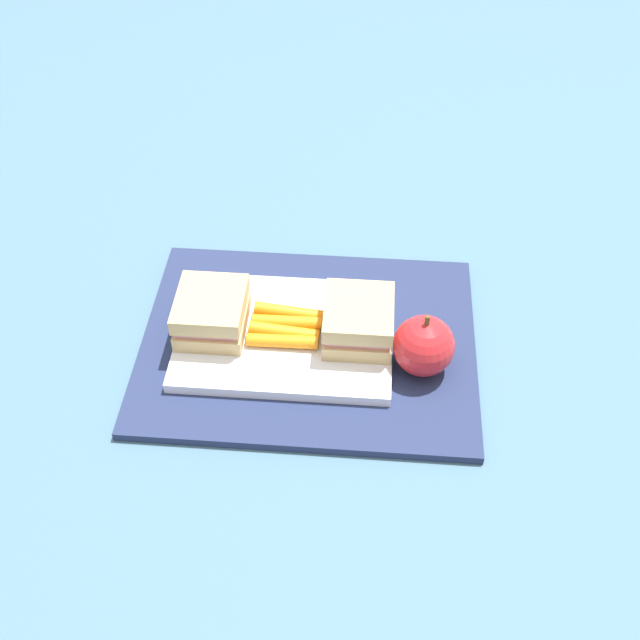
{
  "coord_description": "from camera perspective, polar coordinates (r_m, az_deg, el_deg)",
  "views": [
    {
      "loc": [
        0.06,
        -0.58,
        0.64
      ],
      "look_at": [
        0.01,
        0.0,
        0.04
      ],
      "focal_mm": 44.23,
      "sensor_mm": 36.0,
      "label": 1
    }
  ],
  "objects": [
    {
      "name": "carrot_sticks_bundle",
      "position": [
        0.84,
        -2.51,
        -0.48
      ],
      "size": [
        0.08,
        0.06,
        0.02
      ],
      "color": "orange",
      "rests_on": "food_tray"
    },
    {
      "name": "apple",
      "position": [
        0.81,
        7.51,
        -1.86
      ],
      "size": [
        0.06,
        0.06,
        0.08
      ],
      "color": "red",
      "rests_on": "lunchbag_mat"
    },
    {
      "name": "food_tray",
      "position": [
        0.85,
        -2.52,
        -1.08
      ],
      "size": [
        0.23,
        0.17,
        0.01
      ],
      "primitive_type": "cube",
      "color": "white",
      "rests_on": "lunchbag_mat"
    },
    {
      "name": "sandwich_half_left",
      "position": [
        0.84,
        -7.86,
        0.53
      ],
      "size": [
        0.07,
        0.08,
        0.04
      ],
      "color": "tan",
      "rests_on": "food_tray"
    },
    {
      "name": "sandwich_half_right",
      "position": [
        0.83,
        2.8,
        -0.06
      ],
      "size": [
        0.07,
        0.08,
        0.04
      ],
      "color": "tan",
      "rests_on": "food_tray"
    },
    {
      "name": "lunchbag_mat",
      "position": [
        0.86,
        -0.83,
        -1.68
      ],
      "size": [
        0.36,
        0.28,
        0.01
      ],
      "primitive_type": "cube",
      "color": "navy",
      "rests_on": "ground_plane"
    },
    {
      "name": "ground_plane",
      "position": [
        0.86,
        -0.83,
        -1.9
      ],
      "size": [
        2.4,
        2.4,
        0.0
      ],
      "primitive_type": "plane",
      "color": "#42667A"
    }
  ]
}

